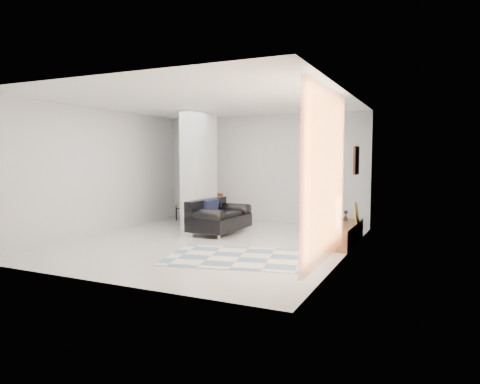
% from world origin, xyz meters
% --- Properties ---
extents(floor, '(6.00, 6.00, 0.00)m').
position_xyz_m(floor, '(0.00, 0.00, 0.00)').
color(floor, beige).
rests_on(floor, ground).
extents(ceiling, '(6.00, 6.00, 0.00)m').
position_xyz_m(ceiling, '(0.00, 0.00, 2.80)').
color(ceiling, white).
rests_on(ceiling, wall_back).
extents(wall_back, '(6.00, 0.00, 6.00)m').
position_xyz_m(wall_back, '(0.00, 3.00, 1.40)').
color(wall_back, silver).
rests_on(wall_back, ground).
extents(wall_front, '(6.00, 0.00, 6.00)m').
position_xyz_m(wall_front, '(0.00, -3.00, 1.40)').
color(wall_front, silver).
rests_on(wall_front, ground).
extents(wall_left, '(0.00, 6.00, 6.00)m').
position_xyz_m(wall_left, '(-2.75, 0.00, 1.40)').
color(wall_left, silver).
rests_on(wall_left, ground).
extents(wall_right, '(0.00, 6.00, 6.00)m').
position_xyz_m(wall_right, '(2.75, 0.00, 1.40)').
color(wall_right, silver).
rests_on(wall_right, ground).
extents(partition_column, '(0.35, 1.20, 2.80)m').
position_xyz_m(partition_column, '(-1.10, 1.60, 1.40)').
color(partition_column, silver).
rests_on(partition_column, floor).
extents(hallway_door, '(0.85, 0.06, 2.04)m').
position_xyz_m(hallway_door, '(-2.10, 2.96, 1.02)').
color(hallway_door, white).
rests_on(hallway_door, floor).
extents(curtain, '(0.00, 2.55, 2.55)m').
position_xyz_m(curtain, '(2.67, -1.15, 1.45)').
color(curtain, orange).
rests_on(curtain, wall_right).
extents(wall_art, '(0.04, 0.45, 0.55)m').
position_xyz_m(wall_art, '(2.72, 1.09, 1.65)').
color(wall_art, '#33190D').
rests_on(wall_art, wall_right).
extents(media_console, '(0.45, 1.82, 0.80)m').
position_xyz_m(media_console, '(2.52, 1.09, 0.20)').
color(media_console, brown).
rests_on(media_console, floor).
extents(loveseat, '(0.97, 1.58, 0.76)m').
position_xyz_m(loveseat, '(-0.32, 1.05, 0.36)').
color(loveseat, silver).
rests_on(loveseat, floor).
extents(daybed, '(1.68, 0.95, 0.77)m').
position_xyz_m(daybed, '(-1.42, 2.49, 0.42)').
color(daybed, black).
rests_on(daybed, floor).
extents(area_rug, '(2.74, 2.11, 0.01)m').
position_xyz_m(area_rug, '(1.14, -0.90, 0.01)').
color(area_rug, beige).
rests_on(area_rug, floor).
extents(cylinder_lamp, '(0.10, 0.10, 0.57)m').
position_xyz_m(cylinder_lamp, '(2.50, 0.57, 0.68)').
color(cylinder_lamp, beige).
rests_on(cylinder_lamp, media_console).
extents(bronze_figurine, '(0.11, 0.11, 0.22)m').
position_xyz_m(bronze_figurine, '(2.47, 1.45, 0.51)').
color(bronze_figurine, '#2F2215').
rests_on(bronze_figurine, media_console).
extents(vase, '(0.18, 0.18, 0.18)m').
position_xyz_m(vase, '(2.47, 0.77, 0.49)').
color(vase, '#B8C3BF').
rests_on(vase, media_console).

